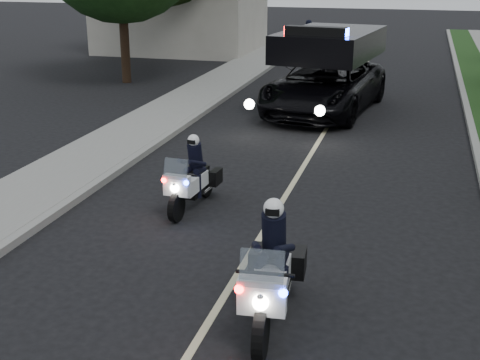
# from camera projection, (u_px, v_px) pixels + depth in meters

# --- Properties ---
(ground) EXTENTS (120.00, 120.00, 0.00)m
(ground) POSITION_uv_depth(u_px,v_px,m) (206.00, 327.00, 8.86)
(ground) COLOR black
(ground) RESTS_ON ground
(curb_right) EXTENTS (0.20, 60.00, 0.15)m
(curb_right) POSITION_uv_depth(u_px,v_px,m) (476.00, 148.00, 16.91)
(curb_right) COLOR gray
(curb_right) RESTS_ON ground
(curb_left) EXTENTS (0.20, 60.00, 0.15)m
(curb_left) POSITION_uv_depth(u_px,v_px,m) (181.00, 127.00, 18.99)
(curb_left) COLOR gray
(curb_left) RESTS_ON ground
(sidewalk_left) EXTENTS (2.00, 60.00, 0.16)m
(sidewalk_left) POSITION_uv_depth(u_px,v_px,m) (146.00, 125.00, 19.26)
(sidewalk_left) COLOR gray
(sidewalk_left) RESTS_ON ground
(lane_marking) EXTENTS (0.12, 50.00, 0.01)m
(lane_marking) POSITION_uv_depth(u_px,v_px,m) (320.00, 139.00, 17.97)
(lane_marking) COLOR #BFB78C
(lane_marking) RESTS_ON ground
(police_moto_left) EXTENTS (0.74, 1.81, 1.50)m
(police_moto_left) POSITION_uv_depth(u_px,v_px,m) (193.00, 208.00, 13.07)
(police_moto_left) COLOR white
(police_moto_left) RESTS_ON ground
(police_moto_right) EXTENTS (0.91, 2.14, 1.77)m
(police_moto_right) POSITION_uv_depth(u_px,v_px,m) (270.00, 321.00, 9.00)
(police_moto_right) COLOR silver
(police_moto_right) RESTS_ON ground
(police_suv) EXTENTS (3.73, 6.59, 3.04)m
(police_suv) POSITION_uv_depth(u_px,v_px,m) (324.00, 112.00, 21.23)
(police_suv) COLOR black
(police_suv) RESTS_ON ground
(bicycle) EXTENTS (0.66, 1.71, 0.88)m
(bicycle) POSITION_uv_depth(u_px,v_px,m) (307.00, 62.00, 31.44)
(bicycle) COLOR black
(bicycle) RESTS_ON ground
(cyclist) EXTENTS (0.69, 0.49, 1.80)m
(cyclist) POSITION_uv_depth(u_px,v_px,m) (307.00, 62.00, 31.44)
(cyclist) COLOR black
(cyclist) RESTS_ON ground
(tree_left_near) EXTENTS (7.60, 7.60, 10.75)m
(tree_left_near) POSITION_uv_depth(u_px,v_px,m) (127.00, 82.00, 26.25)
(tree_left_near) COLOR #1A4216
(tree_left_near) RESTS_ON ground
(tree_left_far) EXTENTS (7.70, 7.70, 10.89)m
(tree_left_far) POSITION_uv_depth(u_px,v_px,m) (173.00, 56.00, 33.18)
(tree_left_far) COLOR #1C3410
(tree_left_far) RESTS_ON ground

